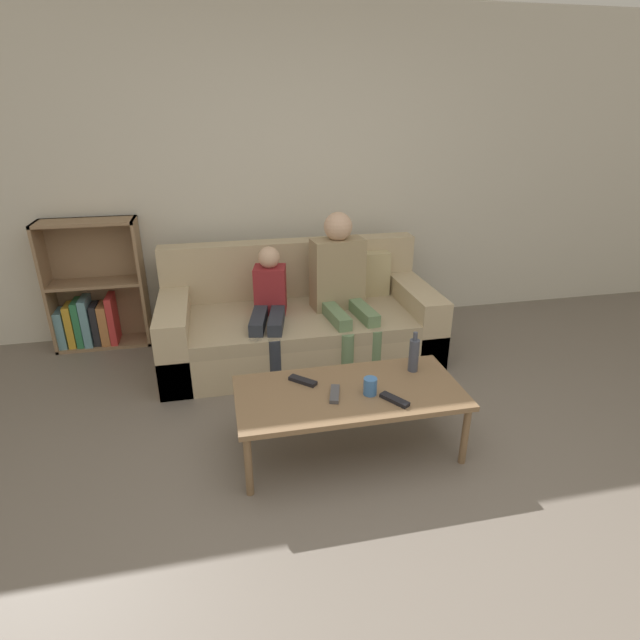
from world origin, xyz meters
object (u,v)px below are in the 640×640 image
(bookshelf, at_px, (94,299))
(tv_remote_2, at_px, (303,381))
(person_adult, at_px, (341,279))
(coffee_table, at_px, (349,395))
(couch, at_px, (299,322))
(cup_near, at_px, (370,386))
(person_child, at_px, (269,305))
(bottle, at_px, (414,355))
(tv_remote_1, at_px, (335,394))
(tv_remote_0, at_px, (395,400))

(bookshelf, bearing_deg, tv_remote_2, -49.19)
(bookshelf, xyz_separation_m, person_adult, (1.91, -0.62, 0.24))
(coffee_table, bearing_deg, couch, 92.94)
(bookshelf, distance_m, cup_near, 2.56)
(person_child, relative_size, bottle, 3.57)
(bookshelf, distance_m, tv_remote_1, 2.41)
(coffee_table, bearing_deg, tv_remote_0, -37.57)
(person_child, relative_size, cup_near, 9.13)
(bottle, bearing_deg, tv_remote_1, -161.15)
(tv_remote_1, height_order, tv_remote_2, same)
(couch, xyz_separation_m, tv_remote_0, (0.27, -1.43, 0.13))
(couch, bearing_deg, coffee_table, -87.06)
(cup_near, relative_size, tv_remote_0, 0.58)
(tv_remote_0, height_order, tv_remote_1, same)
(cup_near, height_order, bottle, bottle)
(person_child, xyz_separation_m, cup_near, (0.41, -1.17, -0.06))
(cup_near, xyz_separation_m, tv_remote_0, (0.11, -0.10, -0.04))
(coffee_table, bearing_deg, person_adult, 78.12)
(tv_remote_1, bearing_deg, person_child, 117.04)
(person_child, bearing_deg, tv_remote_1, -67.28)
(person_adult, distance_m, person_child, 0.58)
(coffee_table, bearing_deg, bookshelf, 132.87)
(person_child, height_order, cup_near, person_child)
(couch, bearing_deg, cup_near, -82.87)
(couch, height_order, tv_remote_2, couch)
(couch, relative_size, person_adult, 1.85)
(coffee_table, bearing_deg, tv_remote_2, 149.46)
(couch, height_order, coffee_table, couch)
(person_adult, height_order, bottle, person_adult)
(tv_remote_0, xyz_separation_m, tv_remote_2, (-0.44, 0.30, 0.00))
(person_adult, xyz_separation_m, tv_remote_0, (-0.04, -1.33, -0.24))
(coffee_table, distance_m, person_adult, 1.23)
(tv_remote_1, bearing_deg, bookshelf, 146.85)
(person_child, distance_m, tv_remote_1, 1.18)
(bookshelf, bearing_deg, tv_remote_1, -49.32)
(couch, xyz_separation_m, person_child, (-0.25, -0.15, 0.23))
(person_adult, relative_size, tv_remote_0, 6.67)
(person_child, height_order, bottle, person_child)
(person_child, distance_m, tv_remote_0, 1.38)
(couch, relative_size, tv_remote_0, 12.33)
(cup_near, xyz_separation_m, bottle, (0.33, 0.20, 0.06))
(cup_near, relative_size, tv_remote_2, 0.62)
(person_child, height_order, tv_remote_0, person_child)
(cup_near, relative_size, bottle, 0.39)
(coffee_table, height_order, tv_remote_0, tv_remote_0)
(bookshelf, relative_size, bottle, 4.16)
(coffee_table, height_order, tv_remote_1, tv_remote_1)
(person_child, xyz_separation_m, tv_remote_1, (0.22, -1.15, -0.10))
(tv_remote_2, bearing_deg, couch, 34.93)
(cup_near, relative_size, tv_remote_1, 0.55)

